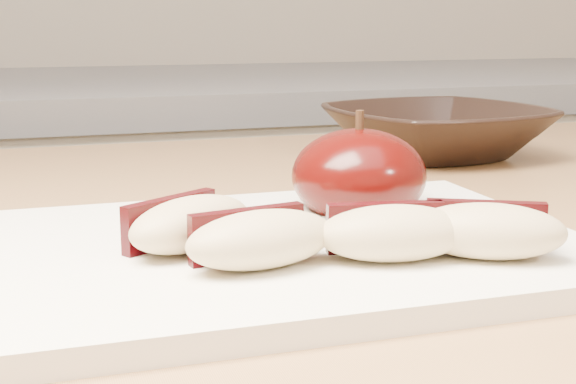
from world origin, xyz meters
name	(u,v)px	position (x,y,z in m)	size (l,w,h in m)	color
back_cabinet	(95,379)	(0.00, 1.20, 0.47)	(2.40, 0.62, 0.94)	silver
cutting_board	(288,250)	(0.05, 0.38, 0.91)	(0.31, 0.23, 0.01)	white
apple_half	(359,176)	(0.11, 0.43, 0.93)	(0.10, 0.10, 0.07)	black
apple_wedge_a	(189,223)	(0.00, 0.38, 0.93)	(0.08, 0.07, 0.03)	tan
apple_wedge_b	(260,239)	(0.02, 0.34, 0.93)	(0.08, 0.05, 0.03)	tan
apple_wedge_c	(393,232)	(0.09, 0.33, 0.93)	(0.08, 0.05, 0.03)	tan
apple_wedge_d	(488,230)	(0.13, 0.32, 0.93)	(0.08, 0.07, 0.03)	tan
bowl	(436,132)	(0.28, 0.65, 0.92)	(0.19, 0.19, 0.05)	black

